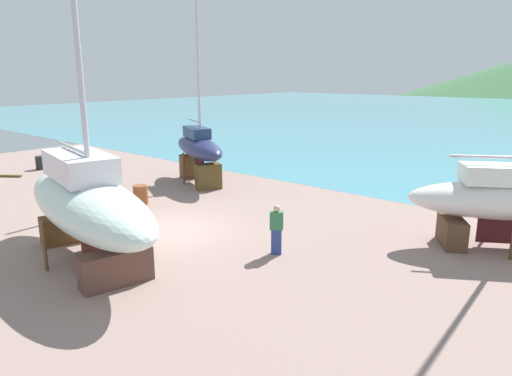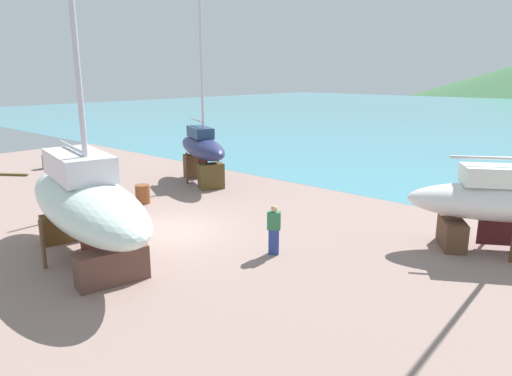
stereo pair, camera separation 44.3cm
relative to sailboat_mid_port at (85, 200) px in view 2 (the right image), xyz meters
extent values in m
plane|color=gray|center=(-0.25, 1.14, -1.96)|extent=(47.40, 47.40, 0.00)
cube|color=brown|center=(2.18, -0.50, -1.46)|extent=(1.13, 2.12, 1.01)
cube|color=brown|center=(-2.11, 0.48, -1.46)|extent=(1.13, 2.12, 1.01)
cylinder|color=brown|center=(0.34, 1.35, -1.17)|extent=(0.12, 0.12, 1.57)
cylinder|color=brown|center=(-0.27, -1.36, -1.17)|extent=(0.12, 0.12, 1.57)
ellipsoid|color=silver|center=(0.04, -0.01, -0.06)|extent=(9.15, 4.42, 1.62)
cube|color=#552016|center=(0.04, -0.01, -1.44)|extent=(2.08, 0.55, 1.13)
cube|color=silver|center=(-0.39, 0.09, 1.07)|extent=(3.43, 2.18, 0.81)
cylinder|color=silver|center=(-1.04, 0.24, 1.57)|extent=(3.03, 0.80, 0.12)
cube|color=brown|center=(8.46, 8.88, -1.46)|extent=(1.44, 1.75, 1.00)
cylinder|color=brown|center=(9.22, 10.65, -1.24)|extent=(0.12, 0.12, 1.44)
ellipsoid|color=silver|center=(9.80, 9.70, -0.26)|extent=(6.43, 5.02, 1.27)
cube|color=#501A1C|center=(9.80, 9.70, -1.35)|extent=(1.33, 0.86, 0.89)
cube|color=white|center=(9.53, 9.53, 0.63)|extent=(2.57, 2.22, 0.64)
cylinder|color=#BAB5BC|center=(9.13, 9.29, 1.21)|extent=(1.94, 1.24, 0.11)
cube|color=brown|center=(-3.94, 9.06, -1.29)|extent=(1.18, 1.46, 1.33)
cube|color=brown|center=(-6.68, 10.37, -1.29)|extent=(1.18, 1.46, 1.33)
cylinder|color=brown|center=(-4.93, 10.51, -1.09)|extent=(0.12, 0.12, 1.73)
cylinder|color=brown|center=(-5.69, 8.92, -1.09)|extent=(0.12, 0.12, 1.73)
ellipsoid|color=navy|center=(-5.31, 9.71, 0.00)|extent=(6.17, 4.06, 1.14)
cube|color=#521319|center=(-5.31, 9.71, -0.97)|extent=(1.35, 0.70, 0.80)
cube|color=navy|center=(-5.59, 9.84, 0.80)|extent=(2.39, 1.81, 0.57)
cylinder|color=silver|center=(-5.04, 9.58, 4.93)|extent=(0.15, 0.15, 8.84)
cylinder|color=#B5BFBC|center=(-6.00, 10.04, 1.41)|extent=(1.96, 1.01, 0.10)
cube|color=navy|center=(4.27, 4.25, -1.53)|extent=(0.39, 0.36, 0.87)
cube|color=#327348|center=(4.27, 4.25, -0.79)|extent=(0.50, 0.45, 0.60)
sphere|color=tan|center=(4.27, 4.25, -0.38)|extent=(0.22, 0.22, 0.22)
cylinder|color=brown|center=(-4.24, 5.00, -1.52)|extent=(0.93, 0.93, 0.88)
cylinder|color=#242829|center=(-15.72, 5.81, -1.54)|extent=(0.84, 0.84, 0.83)
cube|color=brown|center=(-15.50, 3.09, -1.90)|extent=(2.52, 1.84, 0.12)
camera|label=1|loc=(13.06, -7.19, 3.90)|focal=32.24mm
camera|label=2|loc=(13.39, -6.90, 3.90)|focal=32.24mm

